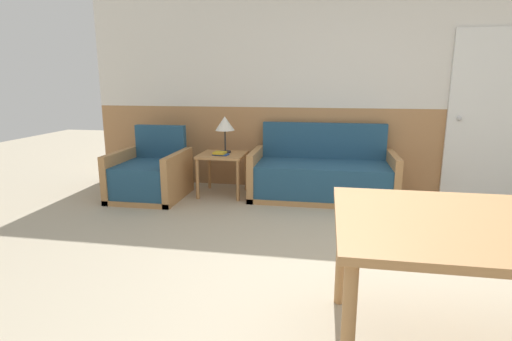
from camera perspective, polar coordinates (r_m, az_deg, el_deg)
The scene contains 8 objects.
ground_plane at distance 3.08m, azimuth 17.20°, elevation -15.51°, with size 16.00×16.00×0.00m, color #B2A58C.
wall_back at distance 5.34m, azimuth 14.80°, elevation 11.50°, with size 7.20×0.06×2.70m.
couch at distance 4.98m, azimuth 9.41°, elevation -0.84°, with size 1.73×0.82×0.90m.
armchair at distance 5.12m, azimuth -14.84°, elevation -0.83°, with size 0.83×0.88×0.86m.
side_table at distance 5.05m, azimuth -4.81°, elevation 1.50°, with size 0.57×0.57×0.53m.
table_lamp at distance 5.07m, azimuth -4.47°, elevation 6.55°, with size 0.24×0.24×0.46m.
book_stack at distance 4.94m, azimuth -5.14°, elevation 2.44°, with size 0.20×0.15×0.04m.
entry_door at distance 5.61m, azimuth 30.00°, elevation 6.86°, with size 0.88×0.09×2.03m.
Camera 1 is at (-0.41, -2.69, 1.43)m, focal length 28.00 mm.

